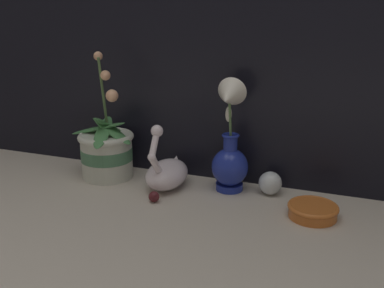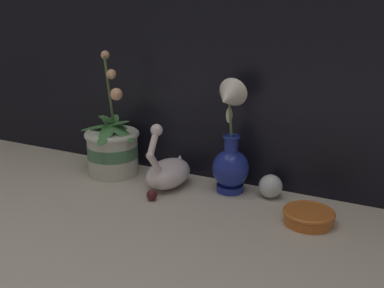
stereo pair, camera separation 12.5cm
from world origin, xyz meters
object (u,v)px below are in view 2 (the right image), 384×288
(swan_figurine, at_px, (168,171))
(amber_dish, at_px, (309,215))
(blue_vase, at_px, (230,151))
(orchid_potted_plant, at_px, (113,147))
(glass_sphere, at_px, (270,186))

(swan_figurine, bearing_deg, amber_dish, -7.02)
(blue_vase, distance_m, amber_dish, 0.28)
(blue_vase, bearing_deg, amber_dish, -20.12)
(orchid_potted_plant, xyz_separation_m, blue_vase, (0.39, 0.02, 0.04))
(glass_sphere, bearing_deg, amber_dish, -39.47)
(orchid_potted_plant, relative_size, amber_dish, 3.00)
(orchid_potted_plant, height_order, blue_vase, orchid_potted_plant)
(swan_figurine, relative_size, glass_sphere, 3.19)
(blue_vase, bearing_deg, glass_sphere, 8.08)
(blue_vase, xyz_separation_m, amber_dish, (0.25, -0.09, -0.10))
(orchid_potted_plant, height_order, swan_figurine, orchid_potted_plant)
(swan_figurine, bearing_deg, blue_vase, 12.18)
(swan_figurine, xyz_separation_m, amber_dish, (0.42, -0.05, -0.03))
(orchid_potted_plant, bearing_deg, blue_vase, 3.64)
(orchid_potted_plant, height_order, amber_dish, orchid_potted_plant)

